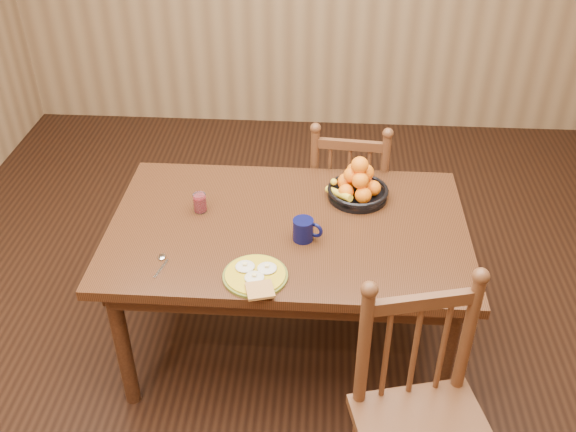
# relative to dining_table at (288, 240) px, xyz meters

# --- Properties ---
(room) EXTENTS (4.52, 5.02, 2.72)m
(room) POSITION_rel_dining_table_xyz_m (0.00, 0.00, 0.68)
(room) COLOR black
(room) RESTS_ON ground
(dining_table) EXTENTS (1.60, 1.00, 0.75)m
(dining_table) POSITION_rel_dining_table_xyz_m (0.00, 0.00, 0.00)
(dining_table) COLOR black
(dining_table) RESTS_ON ground
(chair_far) EXTENTS (0.47, 0.45, 0.96)m
(chair_far) POSITION_rel_dining_table_xyz_m (0.29, 0.66, -0.20)
(chair_far) COLOR #4C2C16
(chair_far) RESTS_ON ground
(chair_near) EXTENTS (0.56, 0.55, 1.04)m
(chair_near) POSITION_rel_dining_table_xyz_m (0.54, -0.84, -0.16)
(chair_near) COLOR #4C2C16
(chair_near) RESTS_ON ground
(breakfast_plate) EXTENTS (0.26, 0.30, 0.04)m
(breakfast_plate) POSITION_rel_dining_table_xyz_m (-0.11, -0.37, 0.10)
(breakfast_plate) COLOR #59601E
(breakfast_plate) RESTS_ON dining_table
(fork) EXTENTS (0.04, 0.18, 0.00)m
(fork) POSITION_rel_dining_table_xyz_m (-0.19, -0.35, 0.09)
(fork) COLOR silver
(fork) RESTS_ON dining_table
(spoon) EXTENTS (0.05, 0.16, 0.01)m
(spoon) POSITION_rel_dining_table_xyz_m (-0.51, -0.29, 0.09)
(spoon) COLOR silver
(spoon) RESTS_ON dining_table
(coffee_mug) EXTENTS (0.13, 0.09, 0.10)m
(coffee_mug) POSITION_rel_dining_table_xyz_m (0.08, -0.10, 0.14)
(coffee_mug) COLOR black
(coffee_mug) RESTS_ON dining_table
(juice_glass) EXTENTS (0.06, 0.06, 0.09)m
(juice_glass) POSITION_rel_dining_table_xyz_m (-0.41, 0.09, 0.13)
(juice_glass) COLOR silver
(juice_glass) RESTS_ON dining_table
(fruit_bowl) EXTENTS (0.29, 0.29, 0.22)m
(fruit_bowl) POSITION_rel_dining_table_xyz_m (0.31, 0.25, 0.15)
(fruit_bowl) COLOR black
(fruit_bowl) RESTS_ON dining_table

